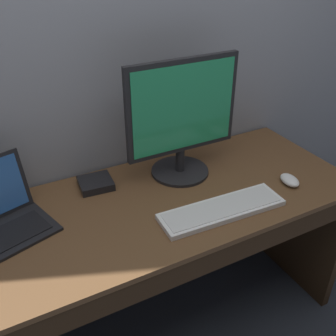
% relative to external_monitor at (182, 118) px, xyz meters
% --- Properties ---
extents(ground_plane, '(14.00, 14.00, 0.00)m').
position_rel_external_monitor_xyz_m(ground_plane, '(-0.23, -0.14, -1.03)').
color(ground_plane, '#2D333D').
extents(desk, '(1.77, 0.67, 0.76)m').
position_rel_external_monitor_xyz_m(desk, '(-0.23, -0.15, -0.50)').
color(desk, brown).
rests_on(desk, ground).
extents(external_monitor, '(0.50, 0.25, 0.51)m').
position_rel_external_monitor_xyz_m(external_monitor, '(0.00, 0.00, 0.00)').
color(external_monitor, black).
rests_on(external_monitor, desk).
extents(wired_keyboard, '(0.50, 0.17, 0.02)m').
position_rel_external_monitor_xyz_m(wired_keyboard, '(0.00, -0.32, -0.26)').
color(wired_keyboard, white).
rests_on(wired_keyboard, desk).
extents(computer_mouse, '(0.08, 0.11, 0.04)m').
position_rel_external_monitor_xyz_m(computer_mouse, '(0.37, -0.29, -0.25)').
color(computer_mouse, white).
rests_on(computer_mouse, desk).
extents(external_drive_box, '(0.15, 0.14, 0.03)m').
position_rel_external_monitor_xyz_m(external_drive_box, '(-0.37, 0.08, -0.25)').
color(external_drive_box, black).
rests_on(external_drive_box, desk).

